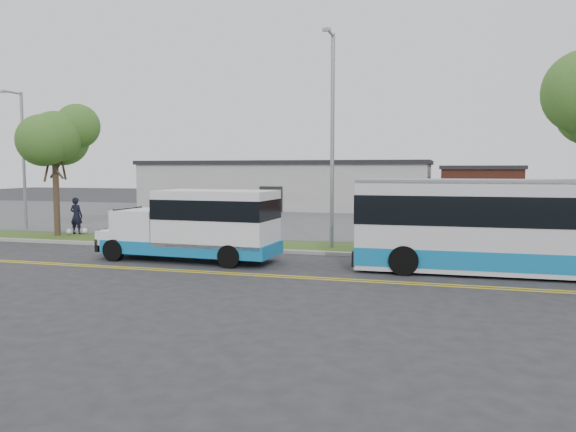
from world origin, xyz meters
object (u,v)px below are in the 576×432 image
(parked_car_a, at_px, (175,209))
(parked_car_b, at_px, (193,208))
(streetlight_near, at_px, (332,133))
(streetlight_far, at_px, (22,155))
(shuttle_bus, at_px, (200,223))
(transit_bus, at_px, (529,227))
(tree_west, at_px, (54,141))
(pedestrian, at_px, (76,216))

(parked_car_a, bearing_deg, parked_car_b, 65.42)
(streetlight_near, bearing_deg, streetlight_far, 171.95)
(shuttle_bus, distance_m, transit_bus, 12.14)
(streetlight_far, xyz_separation_m, parked_car_a, (5.79, 7.78, -3.65))
(parked_car_a, bearing_deg, streetlight_far, -140.03)
(tree_west, xyz_separation_m, streetlight_near, (15.00, -0.47, 0.11))
(pedestrian, bearing_deg, parked_car_b, -97.66)
(transit_bus, xyz_separation_m, parked_car_b, (-20.57, 16.48, -0.84))
(pedestrian, xyz_separation_m, parked_car_b, (1.58, 11.18, -0.28))
(streetlight_near, distance_m, shuttle_bus, 7.31)
(streetlight_far, relative_size, transit_bus, 0.67)
(transit_bus, xyz_separation_m, pedestrian, (-22.15, 5.30, -0.56))
(transit_bus, bearing_deg, shuttle_bus, -178.56)
(transit_bus, xyz_separation_m, parked_car_a, (-20.96, 14.50, -0.83))
(shuttle_bus, relative_size, transit_bus, 0.63)
(streetlight_far, height_order, transit_bus, streetlight_far)
(tree_west, height_order, transit_bus, tree_west)
(transit_bus, distance_m, parked_car_b, 26.37)
(tree_west, height_order, streetlight_near, streetlight_near)
(tree_west, relative_size, shuttle_bus, 0.93)
(tree_west, relative_size, streetlight_far, 0.86)
(tree_west, height_order, parked_car_a, tree_west)
(streetlight_far, distance_m, parked_car_a, 10.36)
(shuttle_bus, xyz_separation_m, parked_car_b, (-8.44, 16.97, -0.69))
(tree_west, bearing_deg, streetlight_near, -1.80)
(streetlight_far, relative_size, parked_car_b, 1.62)
(streetlight_far, bearing_deg, parked_car_a, 53.33)
(pedestrian, bearing_deg, transit_bus, 166.92)
(tree_west, distance_m, parked_car_b, 12.92)
(tree_west, xyz_separation_m, parked_car_b, (2.19, 11.98, -4.31))
(tree_west, height_order, streetlight_far, streetlight_far)
(parked_car_a, bearing_deg, pedestrian, -110.72)
(streetlight_near, distance_m, streetlight_far, 19.20)
(streetlight_far, bearing_deg, streetlight_near, -8.05)
(pedestrian, bearing_deg, shuttle_bus, 150.36)
(tree_west, bearing_deg, pedestrian, 52.82)
(streetlight_far, bearing_deg, parked_car_b, 57.65)
(streetlight_near, relative_size, pedestrian, 4.74)
(parked_car_b, bearing_deg, pedestrian, -83.34)
(pedestrian, bearing_deg, tree_west, 53.20)
(streetlight_far, distance_m, shuttle_bus, 16.57)
(shuttle_bus, bearing_deg, parked_car_b, 118.95)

